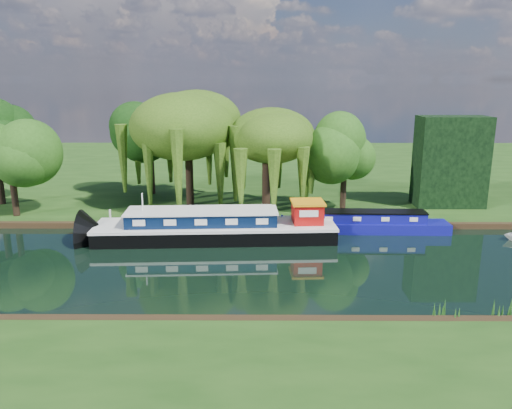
{
  "coord_description": "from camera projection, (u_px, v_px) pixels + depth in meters",
  "views": [
    {
      "loc": [
        1.95,
        -30.07,
        11.53
      ],
      "look_at": [
        1.73,
        4.74,
        2.8
      ],
      "focal_mm": 35.0,
      "sensor_mm": 36.0,
      "label": 1
    }
  ],
  "objects": [
    {
      "name": "mooring_posts",
      "position": [
        228.0,
        216.0,
        39.9
      ],
      "size": [
        19.16,
        0.16,
        1.0
      ],
      "color": "silver",
      "rests_on": "far_bank"
    },
    {
      "name": "dutch_barge",
      "position": [
        218.0,
        227.0,
        36.86
      ],
      "size": [
        17.8,
        4.88,
        3.72
      ],
      "rotation": [
        0.0,
        0.0,
        0.05
      ],
      "color": "black",
      "rests_on": "ground"
    },
    {
      "name": "tree_far_right",
      "position": [
        345.0,
        153.0,
        42.45
      ],
      "size": [
        4.46,
        4.46,
        7.3
      ],
      "color": "black",
      "rests_on": "far_bank"
    },
    {
      "name": "red_dinghy",
      "position": [
        101.0,
        239.0,
        37.24
      ],
      "size": [
        3.1,
        2.46,
        0.58
      ],
      "primitive_type": "imported",
      "rotation": [
        0.0,
        0.0,
        1.39
      ],
      "color": "#A00D0B",
      "rests_on": "ground"
    },
    {
      "name": "tree_far_left",
      "position": [
        9.0,
        153.0,
        40.63
      ],
      "size": [
        4.77,
        4.77,
        7.68
      ],
      "color": "black",
      "rests_on": "far_bank"
    },
    {
      "name": "far_bank",
      "position": [
        244.0,
        169.0,
        64.9
      ],
      "size": [
        120.0,
        52.0,
        0.45
      ],
      "primitive_type": "cube",
      "color": "#193C10",
      "rests_on": "ground"
    },
    {
      "name": "reeds_near",
      "position": [
        359.0,
        310.0,
        24.46
      ],
      "size": [
        33.7,
        1.5,
        1.1
      ],
      "color": "#1F5216",
      "rests_on": "ground"
    },
    {
      "name": "lamppost",
      "position": [
        242.0,
        192.0,
        41.57
      ],
      "size": [
        0.36,
        0.36,
        2.56
      ],
      "color": "silver",
      "rests_on": "far_bank"
    },
    {
      "name": "willow_left",
      "position": [
        188.0,
        127.0,
        43.76
      ],
      "size": [
        8.12,
        8.12,
        9.73
      ],
      "color": "black",
      "rests_on": "far_bank"
    },
    {
      "name": "conifer_hedge",
      "position": [
        450.0,
        162.0,
        44.36
      ],
      "size": [
        6.0,
        3.0,
        8.0
      ],
      "primitive_type": "cube",
      "color": "black",
      "rests_on": "far_bank"
    },
    {
      "name": "narrowboat",
      "position": [
        369.0,
        224.0,
        38.84
      ],
      "size": [
        12.3,
        2.33,
        1.79
      ],
      "rotation": [
        0.0,
        0.0,
        -0.02
      ],
      "color": "navy",
      "rests_on": "ground"
    },
    {
      "name": "tree_far_mid",
      "position": [
        150.0,
        137.0,
        48.59
      ],
      "size": [
        5.05,
        5.05,
        8.26
      ],
      "color": "black",
      "rests_on": "far_bank"
    },
    {
      "name": "willow_right",
      "position": [
        266.0,
        145.0,
        41.48
      ],
      "size": [
        6.53,
        6.53,
        7.95
      ],
      "color": "black",
      "rests_on": "far_bank"
    },
    {
      "name": "ground",
      "position": [
        229.0,
        265.0,
        31.98
      ],
      "size": [
        120.0,
        120.0,
        0.0
      ],
      "primitive_type": "plane",
      "color": "black"
    }
  ]
}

